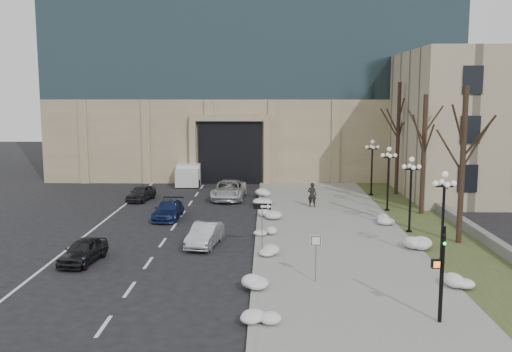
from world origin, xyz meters
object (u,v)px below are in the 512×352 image
Objects in this scene: car_b at (205,235)px; box_truck at (190,173)px; lamppost_b at (411,184)px; lamppost_c at (388,170)px; lamppost_d at (372,160)px; traffic_signal at (441,277)px; lamppost_a at (444,205)px; pedestrian at (312,195)px; car_c at (168,210)px; car_e at (141,193)px; keep_sign at (316,248)px; car_a at (83,251)px; one_way_sign at (265,212)px; car_d at (229,190)px.

box_truck is (-3.94, 22.65, 0.33)m from car_b.
lamppost_b and lamppost_c have the same top height.
car_b is 12.89m from lamppost_b.
car_b is 20.39m from lamppost_d.
car_b is 14.85m from traffic_signal.
car_b is at bearing -165.80° from lamppost_b.
pedestrian is at bearing 110.85° from lamppost_a.
car_c is 7.49m from car_e.
car_b is at bearing -127.30° from lamppost_d.
box_truck is at bearing 93.73° from car_c.
lamppost_c reaches higher than box_truck.
lamppost_c reaches higher than keep_sign.
lamppost_b is at bearing -19.21° from car_e.
lamppost_b is (15.56, -3.87, 2.46)m from car_c.
car_a is 26.12m from box_truck.
car_c is 2.28× the size of pedestrian.
pedestrian reaches higher than car_a.
one_way_sign is at bearing 166.72° from lamppost_a.
keep_sign is 0.47× the size of lamppost_a.
lamppost_b reaches higher than keep_sign.
one_way_sign is (7.35, -23.95, 1.26)m from box_truck.
car_d is at bearing 16.15° from car_e.
lamppost_b reaches higher than car_c.
car_d is 21.55m from lamppost_a.
car_b is 0.72× the size of car_d.
pedestrian reaches higher than car_b.
car_e is at bearing 150.78° from lamppost_b.
lamppost_d is (2.36, 27.11, 1.21)m from traffic_signal.
car_a is at bearing -102.44° from car_c.
lamppost_c reaches higher than car_e.
car_d is 13.03m from lamppost_c.
car_d is at bearing 108.27° from one_way_sign.
lamppost_d is (0.00, 6.50, 0.00)m from lamppost_c.
traffic_signal is (9.90, -11.00, 1.22)m from car_b.
car_b is 15.77m from lamppost_c.
lamppost_c is (2.36, 20.61, 1.21)m from traffic_signal.
lamppost_c is (0.00, 13.00, 0.00)m from lamppost_a.
keep_sign reaches higher than pedestrian.
car_c is at bearing 166.02° from lamppost_b.
car_b reaches higher than car_c.
box_truck is 1.35× the size of lamppost_c.
car_a is 0.76× the size of lamppost_a.
car_b is 0.82× the size of lamppost_d.
car_e is 18.11m from one_way_sign.
box_truck is at bearing 129.68° from lamppost_b.
box_truck is at bearing 83.29° from car_e.
lamppost_c reaches higher than traffic_signal.
car_a is 19.40m from lamppost_b.
box_truck is 25.48m from lamppost_b.
car_e is 1.35× the size of one_way_sign.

